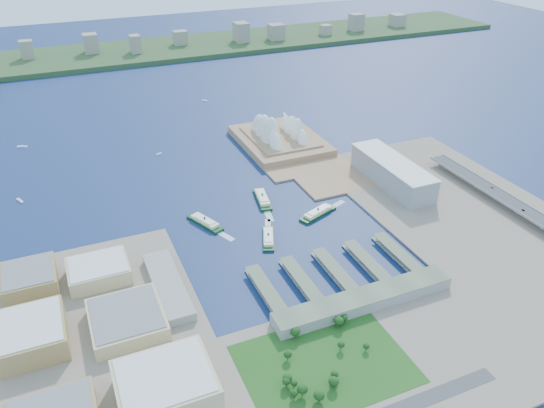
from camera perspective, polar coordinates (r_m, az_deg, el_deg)
name	(u,v)px	position (r m, az deg, el deg)	size (l,w,h in m)	color
ground	(295,243)	(654.80, 2.44, -4.17)	(3000.00, 3000.00, 0.00)	#0F1D47
west_land	(96,362)	(529.08, -18.36, -15.87)	(220.00, 390.00, 3.00)	gray
south_land	(393,360)	(517.83, 12.87, -16.09)	(720.00, 180.00, 3.00)	gray
east_land	(476,221)	(744.27, 21.12, -1.67)	(240.00, 500.00, 3.00)	gray
peninsula	(286,148)	(900.14, 1.53, 6.08)	(135.00, 220.00, 3.00)	#977252
far_shore	(139,52)	(1528.05, -14.14, 15.60)	(2200.00, 260.00, 12.00)	#2D4926
opera_house	(280,127)	(903.99, 0.87, 8.29)	(134.00, 180.00, 58.00)	white
toaster_building	(392,173)	(793.21, 12.79, 3.32)	(45.00, 155.00, 35.00)	gray
expressway	(518,210)	(775.24, 24.96, -0.59)	(26.00, 340.00, 11.85)	gray
west_buildings	(89,325)	(544.90, -19.09, -12.24)	(200.00, 280.00, 27.00)	#967D4B
ferry_wharves	(334,271)	(604.26, 6.74, -7.18)	(184.00, 90.00, 9.30)	#505C46
terminal_building	(364,300)	(562.95, 9.87, -10.16)	(200.00, 28.00, 12.00)	gray
park	(325,357)	(497.55, 5.74, -16.10)	(150.00, 110.00, 16.00)	#194714
far_skyline	(139,41)	(1501.16, -14.15, 16.67)	(1900.00, 140.00, 55.00)	gray
ferry_a	(205,221)	(692.13, -7.24, -1.79)	(14.79, 58.11, 10.99)	#0D3618
ferry_b	(262,197)	(739.53, -1.05, 0.75)	(15.47, 60.79, 11.50)	#0D3618
ferry_c	(268,237)	(656.23, -0.40, -3.53)	(13.56, 53.25, 10.07)	#0D3618
ferry_d	(318,212)	(708.74, 4.97, -0.81)	(14.95, 58.75, 11.11)	#0D3618
boat_a	(20,200)	(820.27, -25.49, 0.37)	(3.70, 14.81, 2.86)	white
boat_b	(159,154)	(897.91, -12.07, 5.31)	(3.19, 9.10, 2.46)	white
boat_c	(285,114)	(1047.63, 1.36, 9.64)	(3.73, 12.79, 2.88)	white
boat_d	(22,146)	(999.86, -25.29, 5.63)	(3.71, 16.94, 2.86)	white
boat_e	(205,100)	(1131.46, -7.25, 11.00)	(3.56, 11.20, 2.75)	white
car_b	(523,210)	(763.67, 25.40, -0.59)	(1.44, 4.13, 1.36)	slate
car_c	(492,187)	(805.70, 22.60, 1.67)	(2.04, 5.01, 1.45)	slate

